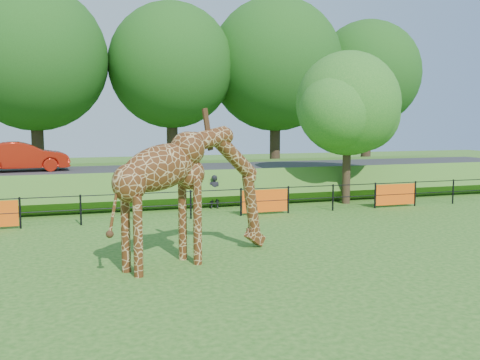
{
  "coord_description": "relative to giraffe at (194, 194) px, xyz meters",
  "views": [
    {
      "loc": [
        -4.41,
        -11.58,
        3.69
      ],
      "look_at": [
        0.33,
        2.99,
        2.0
      ],
      "focal_mm": 40.0,
      "sensor_mm": 36.0,
      "label": 1
    }
  ],
  "objects": [
    {
      "name": "ground",
      "position": [
        1.26,
        -1.98,
        -1.79
      ],
      "size": [
        90.0,
        90.0,
        0.0
      ],
      "primitive_type": "plane",
      "color": "#245B16",
      "rests_on": "ground"
    },
    {
      "name": "giraffe",
      "position": [
        0.0,
        0.0,
        0.0
      ],
      "size": [
        4.95,
        2.87,
        3.57
      ],
      "primitive_type": null,
      "rotation": [
        0.0,
        0.0,
        0.42
      ],
      "color": "#512910",
      "rests_on": "ground"
    },
    {
      "name": "perimeter_fence",
      "position": [
        1.26,
        6.02,
        -1.24
      ],
      "size": [
        28.07,
        0.1,
        1.1
      ],
      "primitive_type": null,
      "color": "black",
      "rests_on": "ground"
    },
    {
      "name": "embankment",
      "position": [
        1.26,
        13.52,
        -1.14
      ],
      "size": [
        40.0,
        9.0,
        1.3
      ],
      "primitive_type": "cube",
      "color": "#245B16",
      "rests_on": "ground"
    },
    {
      "name": "road",
      "position": [
        1.26,
        12.02,
        -0.43
      ],
      "size": [
        40.0,
        5.0,
        0.12
      ],
      "primitive_type": "cube",
      "color": "#2D2D30",
      "rests_on": "embankment"
    },
    {
      "name": "car_red",
      "position": [
        -5.07,
        12.44,
        0.3
      ],
      "size": [
        4.16,
        1.76,
        1.34
      ],
      "primitive_type": "imported",
      "rotation": [
        0.0,
        0.0,
        1.66
      ],
      "color": "red",
      "rests_on": "road"
    },
    {
      "name": "visitor",
      "position": [
        2.74,
        8.08,
        -1.07
      ],
      "size": [
        0.58,
        0.43,
        1.43
      ],
      "primitive_type": "imported",
      "rotation": [
        0.0,
        0.0,
        2.96
      ],
      "color": "black",
      "rests_on": "ground"
    },
    {
      "name": "tree_east",
      "position": [
        8.86,
        7.65,
        2.49
      ],
      "size": [
        5.4,
        4.71,
        6.76
      ],
      "color": "black",
      "rests_on": "ground"
    },
    {
      "name": "bg_tree_line",
      "position": [
        3.15,
        20.02,
        5.41
      ],
      "size": [
        37.3,
        8.8,
        11.82
      ],
      "color": "black",
      "rests_on": "ground"
    }
  ]
}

